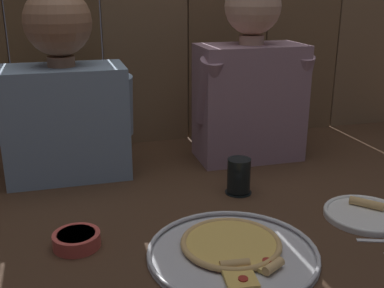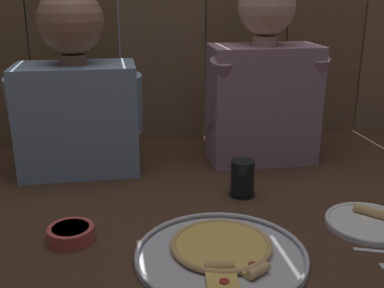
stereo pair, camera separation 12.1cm
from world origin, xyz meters
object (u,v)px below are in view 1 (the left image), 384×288
dinner_plate (366,214)px  diner_left (64,90)px  pizza_tray (233,250)px  diner_right (250,76)px  dipping_bowl (77,239)px  drinking_glass (239,176)px

dinner_plate → diner_left: bearing=145.1°
dinner_plate → diner_left: 0.93m
pizza_tray → diner_right: bearing=65.4°
pizza_tray → diner_left: size_ratio=0.66×
pizza_tray → dinner_plate: 0.40m
dinner_plate → dipping_bowl: bearing=176.1°
diner_left → drinking_glass: bearing=-30.9°
drinking_glass → dinner_plate: bearing=-41.1°
pizza_tray → drinking_glass: drinking_glass is taller
dinner_plate → dipping_bowl: 0.73m
diner_left → diner_right: diner_right is taller
dinner_plate → pizza_tray: bearing=-169.3°
diner_left → diner_right: (0.60, -0.00, 0.01)m
diner_left → diner_right: 0.60m
dinner_plate → diner_right: 0.59m
dinner_plate → diner_right: (-0.13, 0.51, 0.28)m
pizza_tray → diner_right: diner_right is taller
drinking_glass → diner_left: diner_left is taller
pizza_tray → dipping_bowl: (-0.34, 0.12, 0.01)m
dinner_plate → drinking_glass: bearing=138.9°
dinner_plate → diner_right: diner_right is taller
dinner_plate → drinking_glass: drinking_glass is taller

